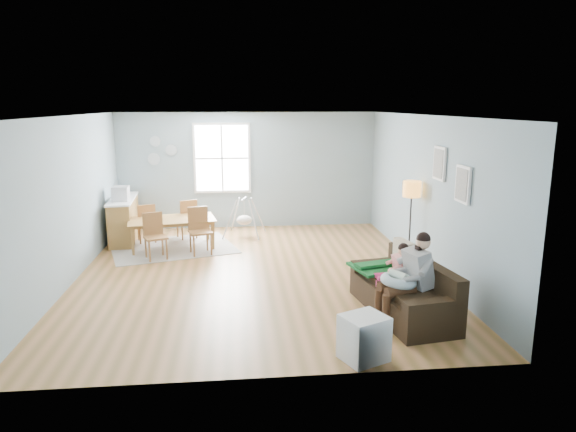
{
  "coord_description": "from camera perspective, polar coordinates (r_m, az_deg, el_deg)",
  "views": [
    {
      "loc": [
        -0.29,
        -8.52,
        2.89
      ],
      "look_at": [
        0.59,
        0.04,
        1.0
      ],
      "focal_mm": 32.0,
      "sensor_mm": 36.0,
      "label": 1
    }
  ],
  "objects": [
    {
      "name": "wall_plates",
      "position": [
        12.16,
        -14.04,
        7.02
      ],
      "size": [
        0.67,
        0.02,
        0.66
      ],
      "color": "#94A5B1",
      "rests_on": "room"
    },
    {
      "name": "room",
      "position": [
        8.54,
        -3.96,
        9.21
      ],
      "size": [
        8.4,
        9.4,
        3.9
      ],
      "color": "olive"
    },
    {
      "name": "monitor",
      "position": [
        11.12,
        -18.12,
        2.38
      ],
      "size": [
        0.32,
        0.3,
        0.3
      ],
      "color": "silver",
      "rests_on": "counter"
    },
    {
      "name": "green_throw",
      "position": [
        7.88,
        10.44,
        -5.55
      ],
      "size": [
        1.02,
        0.89,
        0.04
      ],
      "primitive_type": "cube",
      "rotation": [
        0.0,
        0.0,
        0.26
      ],
      "color": "#155D29",
      "rests_on": "sofa"
    },
    {
      "name": "chair_se",
      "position": [
        10.17,
        -9.83,
        -1.26
      ],
      "size": [
        0.51,
        0.51,
        0.92
      ],
      "color": "brown",
      "rests_on": "rug"
    },
    {
      "name": "nursing_pillow",
      "position": [
        7.0,
        12.17,
        -7.05
      ],
      "size": [
        0.6,
        0.59,
        0.2
      ],
      "primitive_type": "torus",
      "rotation": [
        0.0,
        0.14,
        0.26
      ],
      "color": "silver",
      "rests_on": "father"
    },
    {
      "name": "pictures",
      "position": [
        8.21,
        17.61,
        4.54
      ],
      "size": [
        0.05,
        1.34,
        0.74
      ],
      "color": "white",
      "rests_on": "room"
    },
    {
      "name": "window",
      "position": [
        12.05,
        -7.34,
        6.38
      ],
      "size": [
        1.32,
        0.08,
        1.62
      ],
      "color": "white",
      "rests_on": "room"
    },
    {
      "name": "toddler",
      "position": [
        7.45,
        11.98,
        -5.37
      ],
      "size": [
        0.51,
        0.27,
        0.78
      ],
      "color": "silver",
      "rests_on": "sofa"
    },
    {
      "name": "sofa",
      "position": [
        7.45,
        12.95,
        -8.51
      ],
      "size": [
        1.09,
        2.0,
        0.77
      ],
      "color": "black",
      "rests_on": "room"
    },
    {
      "name": "chair_nw",
      "position": [
        11.18,
        -15.44,
        -0.57
      ],
      "size": [
        0.47,
        0.47,
        0.84
      ],
      "color": "brown",
      "rests_on": "rug"
    },
    {
      "name": "floor_lamp",
      "position": [
        9.33,
        13.56,
        2.14
      ],
      "size": [
        0.31,
        0.31,
        1.55
      ],
      "color": "black",
      "rests_on": "room"
    },
    {
      "name": "infant",
      "position": [
        7.0,
        12.03,
        -6.41
      ],
      "size": [
        0.23,
        0.33,
        0.12
      ],
      "color": "white",
      "rests_on": "nursing_pillow"
    },
    {
      "name": "counter",
      "position": [
        11.54,
        -17.77,
        -0.32
      ],
      "size": [
        0.61,
        1.69,
        0.93
      ],
      "color": "olive",
      "rests_on": "room"
    },
    {
      "name": "baby_swing",
      "position": [
        11.41,
        -4.88,
        -0.36
      ],
      "size": [
        0.99,
        1.01,
        0.85
      ],
      "color": "silver",
      "rests_on": "room"
    },
    {
      "name": "storage_cube",
      "position": [
        6.09,
        8.37,
        -13.26
      ],
      "size": [
        0.61,
        0.58,
        0.53
      ],
      "color": "white",
      "rests_on": "room"
    },
    {
      "name": "chair_ne",
      "position": [
        11.3,
        -11.1,
        -0.09
      ],
      "size": [
        0.52,
        0.52,
        0.88
      ],
      "color": "brown",
      "rests_on": "rug"
    },
    {
      "name": "beige_pillow",
      "position": [
        7.82,
        12.72,
        -4.25
      ],
      "size": [
        0.21,
        0.46,
        0.44
      ],
      "primitive_type": "cube",
      "rotation": [
        0.0,
        0.0,
        0.2
      ],
      "color": "#C4AF95",
      "rests_on": "sofa"
    },
    {
      "name": "rug",
      "position": [
        10.78,
        -12.64,
        -3.44
      ],
      "size": [
        2.79,
        2.41,
        0.01
      ],
      "primitive_type": "cube",
      "rotation": [
        0.0,
        0.0,
        0.29
      ],
      "color": "#9F9A92",
      "rests_on": "room"
    },
    {
      "name": "father",
      "position": [
        7.04,
        13.24,
        -6.44
      ],
      "size": [
        0.92,
        0.54,
        1.23
      ],
      "color": "gray",
      "rests_on": "sofa"
    },
    {
      "name": "chair_sw",
      "position": [
        10.03,
        -14.62,
        -1.85
      ],
      "size": [
        0.51,
        0.51,
        0.88
      ],
      "color": "brown",
      "rests_on": "rug"
    },
    {
      "name": "dining_table",
      "position": [
        10.7,
        -12.71,
        -1.91
      ],
      "size": [
        1.86,
        1.24,
        0.6
      ],
      "primitive_type": "imported",
      "rotation": [
        0.0,
        0.0,
        0.17
      ],
      "color": "olive",
      "rests_on": "rug"
    }
  ]
}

